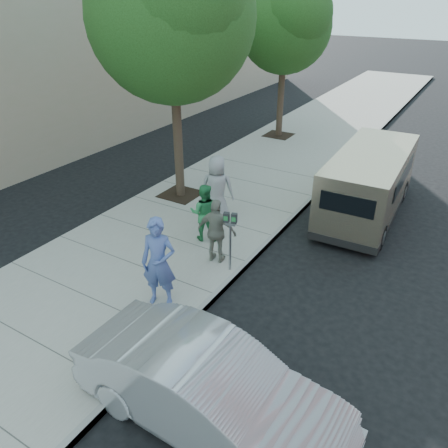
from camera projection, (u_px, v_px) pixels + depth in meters
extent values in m
plane|color=black|center=(198.00, 251.00, 11.45)|extent=(120.00, 120.00, 0.00)
cube|color=gray|center=(168.00, 238.00, 11.87)|extent=(5.00, 60.00, 0.15)
cube|color=gray|center=(247.00, 264.00, 10.77)|extent=(0.12, 60.00, 0.16)
cube|color=black|center=(181.00, 194.00, 14.23)|extent=(1.20, 1.20, 0.01)
cylinder|color=#38281E|center=(178.00, 135.00, 13.29)|extent=(0.28, 0.28, 3.96)
sphere|color=#204517|center=(172.00, 18.00, 11.74)|extent=(4.60, 4.60, 4.60)
sphere|color=#204517|center=(167.00, 4.00, 12.20)|extent=(3.22, 3.22, 3.22)
cube|color=black|center=(278.00, 135.00, 19.96)|extent=(1.20, 1.20, 0.01)
cylinder|color=#38281E|center=(281.00, 96.00, 19.13)|extent=(0.28, 0.28, 3.52)
sphere|color=#204517|center=(285.00, 26.00, 17.79)|extent=(3.80, 3.80, 3.80)
sphere|color=#204517|center=(296.00, 13.00, 16.98)|extent=(2.85, 2.85, 2.85)
sphere|color=#204517|center=(279.00, 17.00, 18.25)|extent=(2.66, 2.66, 2.66)
cylinder|color=gray|center=(230.00, 248.00, 10.15)|extent=(0.06, 0.06, 1.20)
cube|color=gray|center=(230.00, 224.00, 9.85)|extent=(0.24, 0.12, 0.09)
cube|color=#2D2D30|center=(226.00, 217.00, 9.80)|extent=(0.15, 0.14, 0.24)
cube|color=#2D2D30|center=(234.00, 218.00, 9.76)|extent=(0.15, 0.14, 0.24)
cube|color=beige|center=(368.00, 182.00, 12.71)|extent=(1.96, 4.94, 1.80)
cube|color=beige|center=(384.00, 168.00, 14.98)|extent=(1.68, 0.55, 0.77)
cube|color=black|center=(347.00, 205.00, 10.68)|extent=(1.36, 0.06, 0.50)
cylinder|color=black|center=(352.00, 182.00, 14.65)|extent=(0.26, 0.69, 0.69)
cylinder|color=black|center=(402.00, 191.00, 13.97)|extent=(0.26, 0.69, 0.69)
cylinder|color=black|center=(320.00, 223.00, 12.10)|extent=(0.26, 0.69, 0.69)
cylinder|color=black|center=(379.00, 237.00, 11.41)|extent=(0.26, 0.69, 0.69)
imported|color=#ABACB2|center=(210.00, 390.00, 6.58)|extent=(4.45, 1.63, 1.46)
imported|color=#4D61A5|center=(159.00, 263.00, 8.88)|extent=(0.85, 0.69, 2.00)
imported|color=#2D8B4C|center=(204.00, 213.00, 11.35)|extent=(0.93, 0.85, 1.56)
imported|color=gray|center=(217.00, 189.00, 12.19)|extent=(1.11, 0.92, 1.94)
imported|color=gray|center=(217.00, 231.00, 10.39)|extent=(1.02, 0.58, 1.64)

